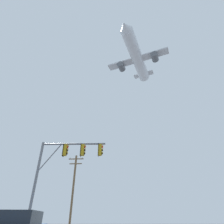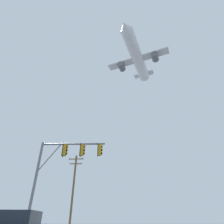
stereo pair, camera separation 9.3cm
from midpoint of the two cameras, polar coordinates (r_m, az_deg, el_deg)
name	(u,v)px [view 2 (the right image)]	position (r m, az deg, el deg)	size (l,w,h in m)	color
signal_pole_near	(64,161)	(15.39, -14.60, -14.66)	(5.28, 0.57, 6.78)	slate
utility_pole	(73,188)	(27.54, -11.88, -22.07)	(2.20, 0.28, 9.50)	brown
airplane	(137,57)	(61.08, 7.79, 16.60)	(19.22, 24.88, 6.91)	white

